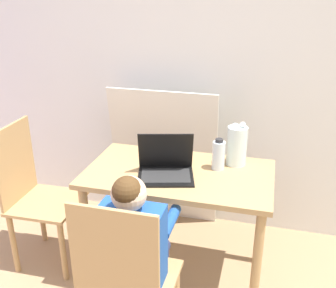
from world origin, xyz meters
name	(u,v)px	position (x,y,z in m)	size (l,w,h in m)	color
wall_back	(232,60)	(0.00, 2.23, 1.25)	(6.40, 0.05, 2.50)	white
dining_table	(178,189)	(-0.19, 1.50, 0.62)	(1.06, 0.61, 0.73)	tan
chair_occupied	(127,284)	(-0.27, 0.84, 0.48)	(0.40, 0.40, 0.94)	tan
chair_spare	(36,195)	(-1.11, 1.44, 0.48)	(0.41, 0.41, 0.94)	tan
person_seated	(136,243)	(-0.27, 0.97, 0.61)	(0.31, 0.42, 0.99)	#1E4C9E
laptop	(166,166)	(-0.26, 1.45, 0.79)	(0.36, 0.32, 0.24)	black
flower_vase	(237,145)	(0.11, 1.69, 0.85)	(0.12, 0.12, 0.26)	silver
water_bottle	(219,155)	(0.02, 1.60, 0.82)	(0.07, 0.07, 0.18)	silver
cardboard_panel	(164,158)	(-0.45, 2.09, 0.53)	(0.79, 0.16, 1.06)	silver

